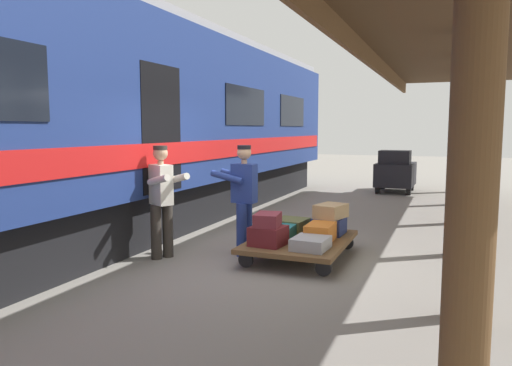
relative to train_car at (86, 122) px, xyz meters
name	(u,v)px	position (x,y,z in m)	size (l,w,h in m)	color
ground_plane	(274,261)	(-3.38, 0.00, -2.06)	(60.00, 60.00, 0.00)	gray
platform_canopy	(460,23)	(-5.79, 0.00, 1.18)	(3.20, 19.73, 3.56)	brown
train_car	(86,122)	(0.00, 0.00, 0.00)	(3.03, 19.45, 4.00)	navy
luggage_cart	(300,242)	(-3.68, -0.34, -1.81)	(1.40, 1.96, 0.29)	brown
suitcase_orange_carryall	(320,232)	(-4.00, -0.34, -1.64)	(0.37, 0.58, 0.26)	#CC6B23
suitcase_teal_softside	(280,232)	(-3.37, -0.34, -1.69)	(0.38, 0.54, 0.18)	#1E666B
suitcase_olive_duffel	(291,225)	(-3.37, -0.88, -1.68)	(0.49, 0.52, 0.19)	brown
suitcase_maroon_trunk	(268,236)	(-3.37, 0.20, -1.64)	(0.46, 0.45, 0.27)	maroon
suitcase_navy_fabric	(329,226)	(-4.00, -0.88, -1.64)	(0.47, 0.50, 0.26)	navy
suitcase_gray_aluminum	(311,243)	(-4.00, 0.20, -1.69)	(0.47, 0.52, 0.17)	#9EA0A5
suitcase_tan_vintage	(331,211)	(-4.02, -0.89, -1.41)	(0.39, 0.52, 0.22)	tan
suitcase_burgundy_valise	(268,220)	(-3.35, 0.19, -1.41)	(0.34, 0.46, 0.19)	maroon
porter_in_overalls	(243,196)	(-2.80, -0.20, -1.14)	(0.68, 0.44, 1.70)	navy
porter_by_door	(162,198)	(-1.76, 0.45, -1.14)	(0.74, 0.62, 1.70)	#332D28
baggage_tug	(395,172)	(-4.20, -8.84, -1.43)	(1.13, 1.72, 1.30)	black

